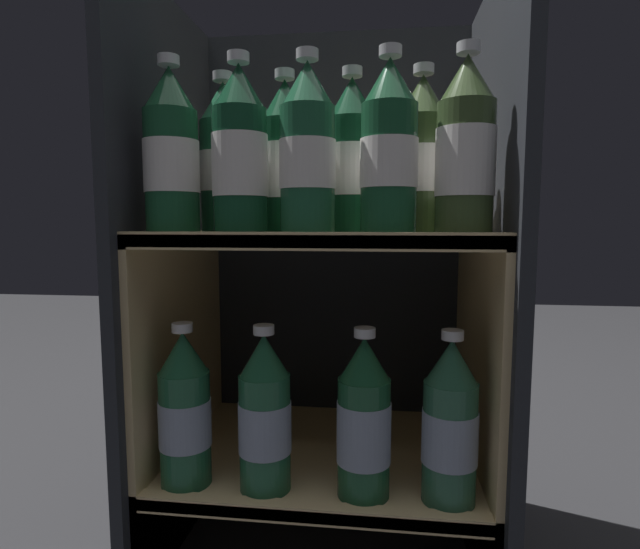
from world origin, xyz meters
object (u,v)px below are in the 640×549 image
object	(u,v)px
bottle_upper_front_0	(171,156)
bottle_upper_front_4	(465,151)
bottle_upper_back_3	(422,159)
bottle_upper_front_1	(240,155)
bottle_upper_front_2	(308,153)
bottle_lower_front_2	(364,422)
bottle_upper_back_2	(352,160)
bottle_lower_front_3	(450,426)
bottle_upper_back_1	(285,161)
bottle_lower_front_0	(185,412)
bottle_upper_front_3	(389,151)
bottle_lower_front_1	(265,416)
bottle_upper_back_0	(224,162)

from	to	relation	value
bottle_upper_front_0	bottle_upper_front_4	size ratio (longest dim) A/B	1.00
bottle_upper_front_0	bottle_upper_back_3	bearing A→B (deg)	13.48
bottle_upper_front_1	bottle_upper_front_2	world-z (taller)	same
bottle_upper_front_2	bottle_lower_front_2	distance (m)	0.40
bottle_upper_front_4	bottle_upper_back_2	world-z (taller)	same
bottle_upper_front_0	bottle_lower_front_3	size ratio (longest dim) A/B	1.00
bottle_upper_back_1	bottle_upper_front_1	bearing A→B (deg)	-119.20
bottle_upper_back_3	bottle_lower_front_3	xyz separation A→B (m)	(0.04, -0.09, -0.39)
bottle_upper_front_1	bottle_lower_front_3	distance (m)	0.50
bottle_lower_front_0	bottle_upper_front_2	bearing A→B (deg)	-0.00
bottle_upper_front_0	bottle_upper_front_3	world-z (taller)	same
bottle_upper_back_2	bottle_upper_front_4	bearing A→B (deg)	-28.81
bottle_upper_front_4	bottle_upper_front_0	bearing A→B (deg)	180.00
bottle_upper_front_2	bottle_lower_front_2	bearing A→B (deg)	0.00
bottle_upper_front_4	bottle_lower_front_1	world-z (taller)	bottle_upper_front_4
bottle_lower_front_3	bottle_upper_back_1	bearing A→B (deg)	161.06
bottle_upper_back_2	bottle_lower_front_1	bearing A→B (deg)	-144.53
bottle_upper_front_0	bottle_upper_front_1	bearing A→B (deg)	0.00
bottle_upper_front_4	bottle_lower_front_1	xyz separation A→B (m)	(-0.29, 0.00, -0.39)
bottle_upper_front_1	bottle_upper_front_4	bearing A→B (deg)	-0.00
bottle_upper_back_3	bottle_upper_front_2	bearing A→B (deg)	-152.01
bottle_upper_front_1	bottle_lower_front_0	size ratio (longest dim) A/B	1.00
bottle_upper_front_1	bottle_upper_front_4	xyz separation A→B (m)	(0.32, -0.00, -0.00)
bottle_upper_front_0	bottle_upper_front_2	size ratio (longest dim) A/B	1.00
bottle_upper_front_4	bottle_lower_front_3	bearing A→B (deg)	180.00
bottle_upper_front_3	bottle_upper_front_2	bearing A→B (deg)	-180.00
bottle_upper_front_0	bottle_upper_back_3	xyz separation A→B (m)	(0.37, 0.09, 0.00)
bottle_upper_back_2	bottle_lower_front_2	size ratio (longest dim) A/B	1.00
bottle_upper_front_2	bottle_lower_front_1	distance (m)	0.40
bottle_upper_back_3	bottle_lower_front_3	bearing A→B (deg)	-64.67
bottle_upper_front_1	bottle_upper_back_2	distance (m)	0.18
bottle_lower_front_2	bottle_upper_back_3	bearing A→B (deg)	46.84
bottle_upper_front_4	bottle_lower_front_3	world-z (taller)	bottle_upper_front_4
bottle_upper_back_0	bottle_lower_front_3	xyz separation A→B (m)	(0.36, -0.09, -0.39)
bottle_upper_back_2	bottle_lower_front_1	size ratio (longest dim) A/B	1.00
bottle_upper_front_1	bottle_lower_front_1	distance (m)	0.39
bottle_upper_front_1	bottle_lower_front_3	world-z (taller)	bottle_upper_front_1
bottle_lower_front_0	bottle_lower_front_3	world-z (taller)	same
bottle_upper_front_0	bottle_upper_front_2	bearing A→B (deg)	0.00
bottle_upper_front_1	bottle_upper_front_3	bearing A→B (deg)	0.00
bottle_upper_front_3	bottle_upper_back_0	distance (m)	0.28
bottle_lower_front_2	bottle_lower_front_3	xyz separation A→B (m)	(0.13, 0.00, 0.00)
bottle_upper_back_1	bottle_upper_back_2	size ratio (longest dim) A/B	1.00
bottle_upper_front_3	bottle_lower_front_0	xyz separation A→B (m)	(-0.31, 0.00, -0.39)
bottle_upper_front_3	bottle_upper_front_4	xyz separation A→B (m)	(0.10, -0.00, -0.00)
bottle_upper_back_0	bottle_upper_back_1	world-z (taller)	same
bottle_lower_front_3	bottle_upper_front_2	bearing A→B (deg)	180.00
bottle_upper_back_3	bottle_lower_front_0	world-z (taller)	bottle_upper_back_3
bottle_upper_front_3	bottle_lower_front_1	xyz separation A→B (m)	(-0.18, -0.00, -0.39)
bottle_upper_front_4	bottle_upper_back_3	xyz separation A→B (m)	(-0.05, 0.09, 0.00)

